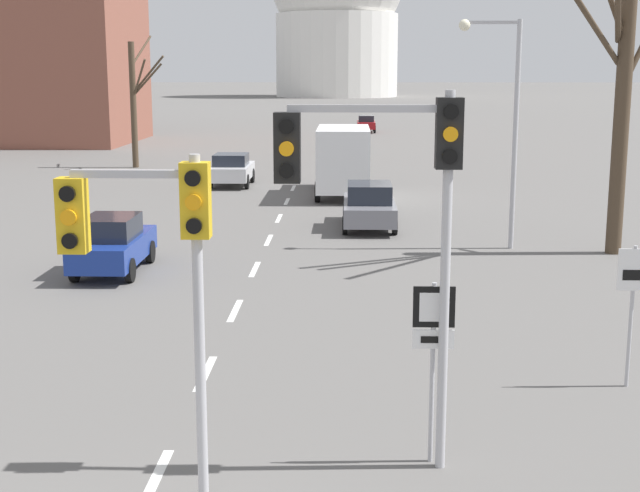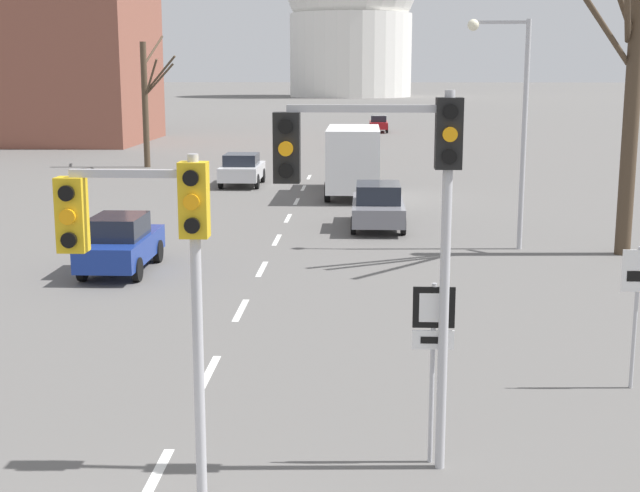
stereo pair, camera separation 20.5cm
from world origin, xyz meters
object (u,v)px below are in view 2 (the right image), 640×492
street_lamp_right (513,108)px  sedan_near_right (359,139)px  delivery_truck (353,158)px  sedan_near_left (378,205)px  sedan_mid_centre (242,169)px  route_sign_post (433,341)px  traffic_signal_near_right (392,186)px  speed_limit_sign (637,293)px  traffic_signal_centre_tall (152,243)px  sedan_far_left (121,243)px  sedan_far_right (378,123)px

street_lamp_right → sedan_near_right: size_ratio=1.82×
delivery_truck → sedan_near_right: bearing=89.7°
sedan_near_left → sedan_mid_centre: 13.48m
street_lamp_right → delivery_truck: bearing=112.7°
route_sign_post → sedan_near_left: bearing=91.4°
traffic_signal_near_right → delivery_truck: size_ratio=0.75×
sedan_near_left → speed_limit_sign: bearing=-75.2°
traffic_signal_centre_tall → route_sign_post: size_ratio=1.72×
route_sign_post → sedan_near_right: size_ratio=0.68×
sedan_mid_centre → sedan_far_left: sedan_far_left is taller
speed_limit_sign → sedan_near_right: size_ratio=0.66×
traffic_signal_near_right → sedan_mid_centre: size_ratio=1.32×
route_sign_post → sedan_far_right: size_ratio=0.64×
traffic_signal_centre_tall → street_lamp_right: street_lamp_right is taller
traffic_signal_centre_tall → sedan_near_left: 21.51m
traffic_signal_centre_tall → sedan_near_right: bearing=87.4°
route_sign_post → sedan_far_right: bearing=89.7°
sedan_near_left → delivery_truck: (-1.00, 8.58, 0.87)m
street_lamp_right → sedan_far_left: (-11.56, -3.86, -3.66)m
speed_limit_sign → traffic_signal_centre_tall: bearing=-148.7°
street_lamp_right → sedan_mid_centre: street_lamp_right is taller
street_lamp_right → sedan_far_left: street_lamp_right is taller
delivery_truck → sedan_near_left: bearing=-83.3°
route_sign_post → sedan_mid_centre: (-7.05, 31.56, -1.03)m
sedan_far_right → delivery_truck: bearing=-92.5°
sedan_far_left → sedan_far_right: sedan_far_left is taller
sedan_far_left → delivery_truck: size_ratio=0.56×
route_sign_post → sedan_far_right: (0.34, 70.44, -1.06)m
speed_limit_sign → street_lamp_right: 13.10m
street_lamp_right → sedan_far_right: 54.55m
traffic_signal_centre_tall → sedan_far_right: size_ratio=1.10×
speed_limit_sign → sedan_far_right: speed_limit_sign is taller
sedan_near_right → delivery_truck: 22.92m
speed_limit_sign → sedan_far_left: 14.83m
sedan_near_left → sedan_far_left: (-7.43, -7.53, 0.00)m
route_sign_post → delivery_truck: (-1.48, 28.37, -0.16)m
sedan_near_left → sedan_far_right: (0.82, 50.65, -0.03)m
sedan_near_left → sedan_far_left: sedan_near_left is taller
sedan_far_right → delivery_truck: 42.12m
traffic_signal_near_right → sedan_near_left: 20.23m
traffic_signal_centre_tall → sedan_far_right: 71.91m
route_sign_post → sedan_mid_centre: 32.35m
sedan_near_right → sedan_mid_centre: (-5.70, -19.71, 0.01)m
traffic_signal_centre_tall → speed_limit_sign: (7.58, 4.61, -1.74)m
traffic_signal_near_right → speed_limit_sign: 6.15m
traffic_signal_centre_tall → sedan_near_left: (3.23, 21.10, -2.69)m
sedan_far_left → sedan_far_right: (8.25, 58.18, -0.03)m
sedan_near_right → sedan_far_left: sedan_far_left is taller
traffic_signal_centre_tall → sedan_near_right: 52.70m
speed_limit_sign → sedan_near_left: speed_limit_sign is taller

